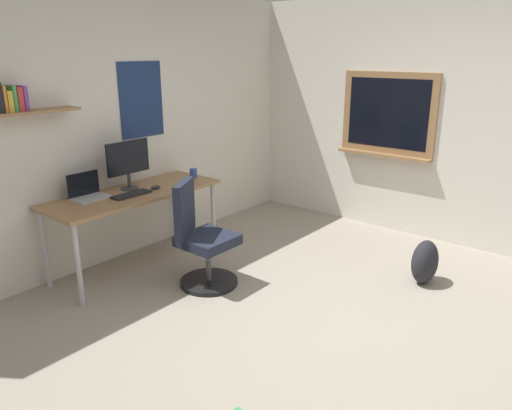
{
  "coord_description": "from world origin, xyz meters",
  "views": [
    {
      "loc": [
        -2.81,
        -1.62,
        2.02
      ],
      "look_at": [
        0.04,
        0.72,
        0.85
      ],
      "focal_mm": 34.22,
      "sensor_mm": 36.0,
      "label": 1
    }
  ],
  "objects_px": {
    "office_chair": "(201,242)",
    "monitor_primary": "(128,161)",
    "desk": "(134,199)",
    "laptop": "(88,192)",
    "keyboard": "(131,194)",
    "backpack": "(425,262)",
    "computer_mouse": "(155,187)",
    "coffee_mug": "(193,173)"
  },
  "relations": [
    {
      "from": "laptop",
      "to": "keyboard",
      "type": "xyz_separation_m",
      "value": [
        0.3,
        -0.23,
        -0.04
      ]
    },
    {
      "from": "office_chair",
      "to": "monitor_primary",
      "type": "relative_size",
      "value": 2.05
    },
    {
      "from": "backpack",
      "to": "laptop",
      "type": "bearing_deg",
      "value": 126.19
    },
    {
      "from": "laptop",
      "to": "coffee_mug",
      "type": "xyz_separation_m",
      "value": [
        1.12,
        -0.18,
        -0.01
      ]
    },
    {
      "from": "desk",
      "to": "backpack",
      "type": "xyz_separation_m",
      "value": [
        1.41,
        -2.3,
        -0.48
      ]
    },
    {
      "from": "laptop",
      "to": "computer_mouse",
      "type": "xyz_separation_m",
      "value": [
        0.58,
        -0.23,
        -0.04
      ]
    },
    {
      "from": "monitor_primary",
      "to": "coffee_mug",
      "type": "height_order",
      "value": "monitor_primary"
    },
    {
      "from": "keyboard",
      "to": "computer_mouse",
      "type": "xyz_separation_m",
      "value": [
        0.28,
        0.0,
        0.01
      ]
    },
    {
      "from": "desk",
      "to": "laptop",
      "type": "distance_m",
      "value": 0.43
    },
    {
      "from": "computer_mouse",
      "to": "office_chair",
      "type": "bearing_deg",
      "value": -96.02
    },
    {
      "from": "office_chair",
      "to": "monitor_primary",
      "type": "height_order",
      "value": "monitor_primary"
    },
    {
      "from": "desk",
      "to": "monitor_primary",
      "type": "relative_size",
      "value": 3.64
    },
    {
      "from": "keyboard",
      "to": "computer_mouse",
      "type": "height_order",
      "value": "computer_mouse"
    },
    {
      "from": "office_chair",
      "to": "coffee_mug",
      "type": "relative_size",
      "value": 10.33
    },
    {
      "from": "coffee_mug",
      "to": "keyboard",
      "type": "bearing_deg",
      "value": -176.55
    },
    {
      "from": "monitor_primary",
      "to": "keyboard",
      "type": "relative_size",
      "value": 1.25
    },
    {
      "from": "office_chair",
      "to": "laptop",
      "type": "distance_m",
      "value": 1.11
    },
    {
      "from": "office_chair",
      "to": "laptop",
      "type": "height_order",
      "value": "laptop"
    },
    {
      "from": "keyboard",
      "to": "backpack",
      "type": "distance_m",
      "value": 2.73
    },
    {
      "from": "desk",
      "to": "monitor_primary",
      "type": "distance_m",
      "value": 0.36
    },
    {
      "from": "keyboard",
      "to": "desk",
      "type": "bearing_deg",
      "value": 43.78
    },
    {
      "from": "desk",
      "to": "office_chair",
      "type": "distance_m",
      "value": 0.81
    },
    {
      "from": "coffee_mug",
      "to": "backpack",
      "type": "bearing_deg",
      "value": -73.59
    },
    {
      "from": "office_chair",
      "to": "monitor_primary",
      "type": "xyz_separation_m",
      "value": [
        -0.08,
        0.85,
        0.62
      ]
    },
    {
      "from": "laptop",
      "to": "backpack",
      "type": "bearing_deg",
      "value": -53.81
    },
    {
      "from": "coffee_mug",
      "to": "desk",
      "type": "bearing_deg",
      "value": 177.62
    },
    {
      "from": "desk",
      "to": "coffee_mug",
      "type": "height_order",
      "value": "coffee_mug"
    },
    {
      "from": "laptop",
      "to": "monitor_primary",
      "type": "distance_m",
      "value": 0.48
    },
    {
      "from": "office_chair",
      "to": "backpack",
      "type": "xyz_separation_m",
      "value": [
        1.29,
        -1.55,
        -0.2
      ]
    },
    {
      "from": "desk",
      "to": "backpack",
      "type": "distance_m",
      "value": 2.74
    },
    {
      "from": "office_chair",
      "to": "computer_mouse",
      "type": "xyz_separation_m",
      "value": [
        0.07,
        0.67,
        0.36
      ]
    },
    {
      "from": "monitor_primary",
      "to": "computer_mouse",
      "type": "relative_size",
      "value": 4.46
    },
    {
      "from": "coffee_mug",
      "to": "backpack",
      "type": "xyz_separation_m",
      "value": [
        0.67,
        -2.26,
        -0.6
      ]
    },
    {
      "from": "backpack",
      "to": "office_chair",
      "type": "bearing_deg",
      "value": 129.76
    },
    {
      "from": "laptop",
      "to": "keyboard",
      "type": "bearing_deg",
      "value": -38.35
    },
    {
      "from": "laptop",
      "to": "keyboard",
      "type": "height_order",
      "value": "laptop"
    },
    {
      "from": "computer_mouse",
      "to": "desk",
      "type": "bearing_deg",
      "value": 157.53
    },
    {
      "from": "laptop",
      "to": "coffee_mug",
      "type": "distance_m",
      "value": 1.14
    },
    {
      "from": "office_chair",
      "to": "keyboard",
      "type": "height_order",
      "value": "office_chair"
    },
    {
      "from": "desk",
      "to": "coffee_mug",
      "type": "relative_size",
      "value": 18.35
    },
    {
      "from": "office_chair",
      "to": "backpack",
      "type": "height_order",
      "value": "office_chair"
    },
    {
      "from": "monitor_primary",
      "to": "desk",
      "type": "bearing_deg",
      "value": -111.96
    }
  ]
}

